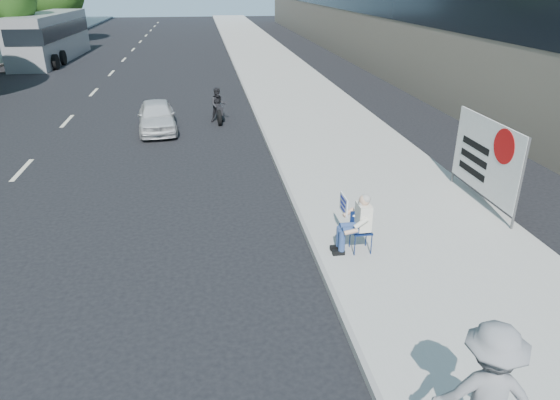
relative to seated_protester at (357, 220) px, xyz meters
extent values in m
plane|color=black|center=(-2.29, -1.26, -0.87)|extent=(160.00, 160.00, 0.00)
cube|color=#9B9A91|center=(1.71, 18.74, -0.80)|extent=(5.00, 120.00, 0.15)
cylinder|color=#382616|center=(-15.99, 28.74, 0.61)|extent=(0.30, 0.30, 2.97)
cylinder|color=#382616|center=(-15.99, 42.74, 0.44)|extent=(0.30, 0.30, 2.62)
cylinder|color=navy|center=(-0.07, -0.21, -0.50)|extent=(0.02, 0.02, 0.45)
cylinder|color=navy|center=(0.29, -0.21, -0.50)|extent=(0.02, 0.02, 0.45)
cylinder|color=navy|center=(-0.07, 0.15, -0.50)|extent=(0.02, 0.02, 0.45)
cylinder|color=navy|center=(0.29, 0.15, -0.50)|extent=(0.02, 0.02, 0.45)
cube|color=navy|center=(0.11, -0.03, -0.26)|extent=(0.40, 0.40, 0.03)
cube|color=navy|center=(0.11, 0.16, -0.07)|extent=(0.40, 0.02, 0.40)
cylinder|color=navy|center=(-0.11, -0.13, -0.17)|extent=(0.44, 0.17, 0.17)
cylinder|color=navy|center=(-0.33, -0.13, -0.40)|extent=(0.14, 0.14, 0.46)
cube|color=black|center=(-0.39, -0.13, -0.67)|extent=(0.26, 0.11, 0.10)
cylinder|color=navy|center=(-0.11, 0.07, -0.17)|extent=(0.44, 0.17, 0.17)
cylinder|color=navy|center=(-0.33, 0.07, -0.40)|extent=(0.14, 0.14, 0.46)
cube|color=black|center=(-0.39, 0.07, -0.67)|extent=(0.26, 0.11, 0.10)
cube|color=beige|center=(0.13, -0.03, 0.09)|extent=(0.26, 0.42, 0.56)
sphere|color=tan|center=(0.13, -0.03, 0.46)|extent=(0.23, 0.23, 0.23)
ellipsoid|color=gray|center=(0.15, -0.03, 0.49)|extent=(0.22, 0.24, 0.19)
ellipsoid|color=gray|center=(0.05, -0.03, 0.39)|extent=(0.10, 0.14, 0.13)
cylinder|color=beige|center=(0.01, -0.27, 0.06)|extent=(0.30, 0.10, 0.25)
cylinder|color=tan|center=(-0.19, -0.27, -0.12)|extent=(0.29, 0.09, 0.14)
cylinder|color=beige|center=(0.06, 0.23, 0.11)|extent=(0.26, 0.20, 0.32)
cylinder|color=tan|center=(-0.07, 0.37, 0.01)|extent=(0.30, 0.21, 0.18)
cube|color=white|center=(-0.14, 0.52, 0.14)|extent=(0.03, 0.55, 0.40)
imported|color=slate|center=(0.01, -5.09, 0.23)|extent=(1.37, 1.00, 1.90)
cylinder|color=#4C4C4C|center=(3.91, 0.43, 0.38)|extent=(0.06, 0.06, 2.20)
cylinder|color=#4C4C4C|center=(3.91, 3.43, 0.38)|extent=(0.06, 0.06, 2.20)
cube|color=silver|center=(3.89, 1.93, 0.53)|extent=(0.04, 3.00, 1.90)
cylinder|color=#A50C0C|center=(3.87, 1.23, 1.03)|extent=(0.01, 0.84, 0.84)
cube|color=black|center=(3.87, 2.43, 0.68)|extent=(0.01, 1.30, 0.18)
cube|color=black|center=(3.87, 2.43, 0.33)|extent=(0.01, 1.30, 0.18)
cube|color=black|center=(3.87, 2.43, -0.02)|extent=(0.01, 1.30, 0.18)
imported|color=silver|center=(-4.87, 10.65, -0.28)|extent=(1.73, 3.60, 1.19)
cylinder|color=black|center=(-2.44, 11.09, -0.55)|extent=(0.17, 0.65, 0.64)
cylinder|color=black|center=(-2.44, 12.49, -0.55)|extent=(0.17, 0.65, 0.64)
cube|color=black|center=(-2.44, 11.79, -0.32)|extent=(0.35, 1.22, 0.35)
imported|color=black|center=(-2.44, 11.69, -0.16)|extent=(0.73, 0.59, 1.42)
cube|color=gray|center=(-13.84, 31.22, 0.78)|extent=(2.95, 12.09, 3.30)
cube|color=black|center=(-15.11, 31.22, 1.33)|extent=(0.49, 11.49, 1.00)
cube|color=black|center=(-12.57, 31.22, 1.33)|extent=(0.49, 11.49, 1.00)
cube|color=black|center=(-13.84, 25.20, 1.33)|extent=(2.40, 0.15, 1.00)
cylinder|color=black|center=(-15.09, 26.72, -0.37)|extent=(0.29, 1.01, 1.00)
cylinder|color=black|center=(-12.59, 26.72, -0.37)|extent=(0.29, 1.01, 1.00)
cylinder|color=black|center=(-15.09, 28.72, -0.37)|extent=(0.29, 1.01, 1.00)
cylinder|color=black|center=(-12.59, 28.72, -0.37)|extent=(0.29, 1.01, 1.00)
cylinder|color=black|center=(-15.09, 34.72, -0.37)|extent=(0.29, 1.01, 1.00)
cylinder|color=black|center=(-12.59, 34.72, -0.37)|extent=(0.29, 1.01, 1.00)
cylinder|color=black|center=(-15.09, 36.22, -0.37)|extent=(0.29, 1.01, 1.00)
cylinder|color=black|center=(-12.59, 36.22, -0.37)|extent=(0.29, 1.01, 1.00)
camera|label=1|loc=(-2.99, -9.01, 4.59)|focal=32.00mm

